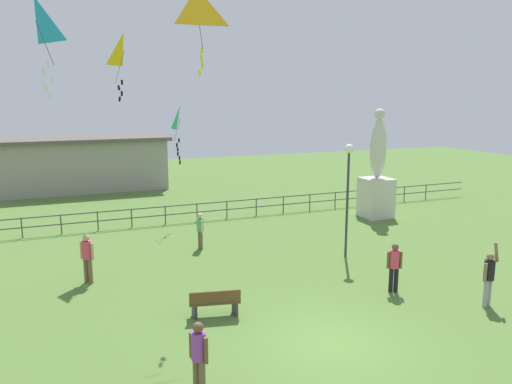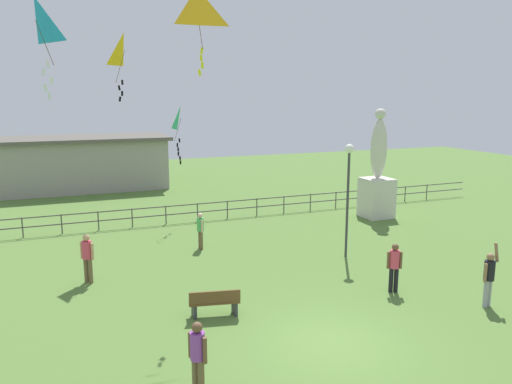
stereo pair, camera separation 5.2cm
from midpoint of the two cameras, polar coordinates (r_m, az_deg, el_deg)
The scene contains 15 objects.
ground_plane at distance 13.89m, azimuth 8.36°, elevation -16.72°, with size 80.00×80.00×0.00m, color #517533.
statue_monument at distance 27.30m, azimuth 13.59°, elevation 1.26°, with size 1.48×1.48×5.79m.
lamppost at distance 19.98m, azimuth 10.44°, elevation 1.81°, with size 0.36×0.36×4.58m.
park_bench at distance 15.04m, azimuth -4.83°, elevation -12.45°, with size 1.55×0.71×0.85m.
person_0 at distance 21.28m, azimuth -6.48°, elevation -4.17°, with size 0.29×0.47×1.57m.
person_1 at distance 17.20m, azimuth 15.47°, elevation -7.98°, with size 0.47×0.31×1.67m.
person_2 at distance 17.04m, azimuth 25.03°, elevation -8.63°, with size 0.54×0.32×2.03m.
person_3 at distance 18.31m, azimuth -18.84°, elevation -6.87°, with size 0.43×0.37×1.75m.
person_4 at distance 11.28m, azimuth -6.72°, elevation -17.95°, with size 0.32×0.46×1.72m.
kite_1 at distance 16.44m, azimuth -6.81°, elevation 19.74°, with size 1.23×1.03×2.59m.
kite_2 at distance 24.99m, azimuth -8.72°, elevation 8.08°, with size 0.57×0.80×2.87m.
kite_4 at distance 15.62m, azimuth -23.96°, elevation 17.28°, with size 0.93×1.20×2.75m.
kite_5 at distance 20.96m, azimuth -14.94°, elevation 15.18°, with size 0.89×0.88×2.62m.
waterfront_railing at distance 25.92m, azimuth -8.21°, elevation -2.09°, with size 36.01×0.06×0.95m.
pavilion_building at distance 36.87m, azimuth -19.42°, elevation 3.18°, with size 11.74×5.58×3.64m.
Camera 1 is at (-6.38, -10.54, 6.42)m, focal length 34.95 mm.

